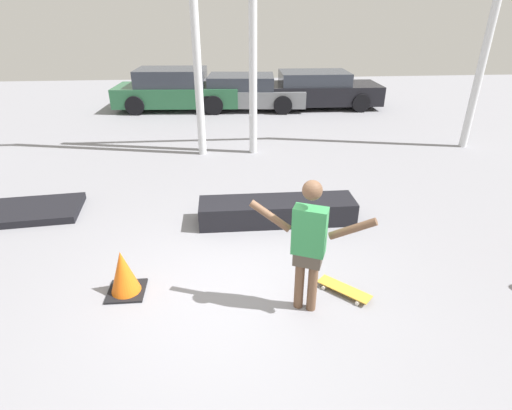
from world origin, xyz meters
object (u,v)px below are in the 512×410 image
parked_car_black (317,90)px  skateboarder (309,241)px  skateboard (344,289)px  manual_pad (3,213)px  traffic_cone (123,273)px  grind_box (277,211)px  parked_car_grey (245,92)px  parked_car_green (176,90)px

parked_car_black → skateboarder: bearing=-101.9°
skateboard → manual_pad: 6.26m
skateboard → traffic_cone: 2.96m
grind_box → traffic_cone: bearing=-141.7°
traffic_cone → grind_box: bearing=38.3°
manual_pad → parked_car_black: bearing=47.2°
parked_car_grey → parked_car_black: size_ratio=0.97×
skateboard → traffic_cone: bearing=-140.7°
skateboarder → parked_car_black: 11.56m
manual_pad → parked_car_grey: bearing=59.1°
manual_pad → traffic_cone: traffic_cone is taller
traffic_cone → manual_pad: bearing=138.3°
grind_box → parked_car_black: parked_car_black is taller
skateboard → parked_car_black: 11.22m
parked_car_grey → parked_car_green: bearing=-177.4°
skateboarder → skateboard: size_ratio=2.63×
manual_pad → parked_car_black: 11.36m
parked_car_green → parked_car_black: bearing=2.5°
skateboarder → skateboard: (0.59, 0.23, -0.94)m
skateboarder → parked_car_grey: size_ratio=0.40×
parked_car_grey → parked_car_black: parked_car_black is taller
parked_car_green → traffic_cone: 10.86m
grind_box → parked_car_grey: bearing=90.3°
traffic_cone → skateboarder: bearing=-12.1°
skateboard → grind_box: bearing=151.5°
parked_car_green → skateboard: bearing=-70.2°
parked_car_black → traffic_cone: bearing=-113.6°
skateboarder → traffic_cone: skateboarder is taller
skateboarder → parked_car_grey: skateboarder is taller
skateboard → parked_car_green: bearing=150.7°
skateboarder → grind_box: size_ratio=0.64×
parked_car_green → skateboarder: bearing=-73.3°
grind_box → traffic_cone: traffic_cone is taller
grind_box → manual_pad: 5.05m
skateboard → parked_car_grey: parked_car_grey is taller
parked_car_green → parked_car_grey: (2.54, -0.12, -0.10)m
parked_car_green → parked_car_grey: parked_car_green is taller
manual_pad → parked_car_grey: size_ratio=0.61×
traffic_cone → parked_car_green: bearing=91.5°
grind_box → skateboarder: bearing=-88.8°
manual_pad → parked_car_grey: 9.70m
grind_box → parked_car_grey: parked_car_grey is taller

